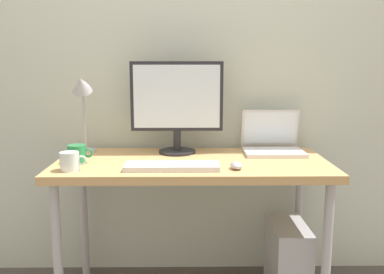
{
  "coord_description": "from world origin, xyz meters",
  "views": [
    {
      "loc": [
        -0.02,
        -2.1,
        1.25
      ],
      "look_at": [
        0.0,
        0.0,
        0.88
      ],
      "focal_mm": 39.74,
      "sensor_mm": 36.0,
      "label": 1
    }
  ],
  "objects_px": {
    "monitor": "(177,102)",
    "glass_cup": "(70,161)",
    "laptop": "(272,142)",
    "computer_tower": "(287,262)",
    "keyboard": "(172,166)",
    "coffee_mug": "(77,154)",
    "desk_lamp": "(82,96)",
    "desk": "(192,174)",
    "mouse": "(236,165)"
  },
  "relations": [
    {
      "from": "desk",
      "to": "laptop",
      "type": "xyz_separation_m",
      "value": [
        0.44,
        0.2,
        0.13
      ]
    },
    {
      "from": "keyboard",
      "to": "glass_cup",
      "type": "relative_size",
      "value": 3.57
    },
    {
      "from": "laptop",
      "to": "monitor",
      "type": "bearing_deg",
      "value": -178.26
    },
    {
      "from": "keyboard",
      "to": "mouse",
      "type": "relative_size",
      "value": 4.89
    },
    {
      "from": "monitor",
      "to": "computer_tower",
      "type": "distance_m",
      "value": 1.03
    },
    {
      "from": "desk_lamp",
      "to": "computer_tower",
      "type": "height_order",
      "value": "desk_lamp"
    },
    {
      "from": "keyboard",
      "to": "coffee_mug",
      "type": "distance_m",
      "value": 0.49
    },
    {
      "from": "monitor",
      "to": "laptop",
      "type": "relative_size",
      "value": 1.55
    },
    {
      "from": "laptop",
      "to": "glass_cup",
      "type": "bearing_deg",
      "value": -158.69
    },
    {
      "from": "desk_lamp",
      "to": "keyboard",
      "type": "distance_m",
      "value": 0.67
    },
    {
      "from": "mouse",
      "to": "glass_cup",
      "type": "relative_size",
      "value": 0.73
    },
    {
      "from": "computer_tower",
      "to": "desk",
      "type": "bearing_deg",
      "value": 178.92
    },
    {
      "from": "laptop",
      "to": "desk_lamp",
      "type": "bearing_deg",
      "value": -179.15
    },
    {
      "from": "laptop",
      "to": "computer_tower",
      "type": "xyz_separation_m",
      "value": [
        0.06,
        -0.21,
        -0.61
      ]
    },
    {
      "from": "desk",
      "to": "desk_lamp",
      "type": "relative_size",
      "value": 3.12
    },
    {
      "from": "coffee_mug",
      "to": "laptop",
      "type": "bearing_deg",
      "value": 13.77
    },
    {
      "from": "monitor",
      "to": "desk_lamp",
      "type": "xyz_separation_m",
      "value": [
        -0.5,
        0.0,
        0.03
      ]
    },
    {
      "from": "keyboard",
      "to": "coffee_mug",
      "type": "height_order",
      "value": "coffee_mug"
    },
    {
      "from": "desk",
      "to": "keyboard",
      "type": "relative_size",
      "value": 3.11
    },
    {
      "from": "keyboard",
      "to": "computer_tower",
      "type": "bearing_deg",
      "value": 15.26
    },
    {
      "from": "glass_cup",
      "to": "coffee_mug",
      "type": "bearing_deg",
      "value": 91.46
    },
    {
      "from": "monitor",
      "to": "glass_cup",
      "type": "distance_m",
      "value": 0.66
    },
    {
      "from": "desk_lamp",
      "to": "mouse",
      "type": "xyz_separation_m",
      "value": [
        0.79,
        -0.36,
        -0.29
      ]
    },
    {
      "from": "desk",
      "to": "glass_cup",
      "type": "height_order",
      "value": "glass_cup"
    },
    {
      "from": "monitor",
      "to": "keyboard",
      "type": "bearing_deg",
      "value": -92.54
    },
    {
      "from": "keyboard",
      "to": "coffee_mug",
      "type": "bearing_deg",
      "value": 165.41
    },
    {
      "from": "laptop",
      "to": "computer_tower",
      "type": "distance_m",
      "value": 0.64
    },
    {
      "from": "desk",
      "to": "keyboard",
      "type": "height_order",
      "value": "keyboard"
    },
    {
      "from": "laptop",
      "to": "mouse",
      "type": "relative_size",
      "value": 3.56
    },
    {
      "from": "glass_cup",
      "to": "desk_lamp",
      "type": "bearing_deg",
      "value": 93.43
    },
    {
      "from": "keyboard",
      "to": "coffee_mug",
      "type": "xyz_separation_m",
      "value": [
        -0.47,
        0.12,
        0.03
      ]
    },
    {
      "from": "laptop",
      "to": "computer_tower",
      "type": "height_order",
      "value": "laptop"
    },
    {
      "from": "keyboard",
      "to": "mouse",
      "type": "xyz_separation_m",
      "value": [
        0.3,
        -0.01,
        0.01
      ]
    },
    {
      "from": "keyboard",
      "to": "laptop",
      "type": "bearing_deg",
      "value": 34.43
    },
    {
      "from": "coffee_mug",
      "to": "computer_tower",
      "type": "bearing_deg",
      "value": 2.2
    },
    {
      "from": "laptop",
      "to": "coffee_mug",
      "type": "distance_m",
      "value": 1.04
    },
    {
      "from": "desk",
      "to": "glass_cup",
      "type": "relative_size",
      "value": 11.11
    },
    {
      "from": "desk",
      "to": "glass_cup",
      "type": "bearing_deg",
      "value": -160.79
    },
    {
      "from": "desk",
      "to": "computer_tower",
      "type": "xyz_separation_m",
      "value": [
        0.5,
        -0.01,
        -0.48
      ]
    },
    {
      "from": "desk_lamp",
      "to": "computer_tower",
      "type": "bearing_deg",
      "value": -9.95
    },
    {
      "from": "coffee_mug",
      "to": "computer_tower",
      "type": "distance_m",
      "value": 1.22
    },
    {
      "from": "monitor",
      "to": "glass_cup",
      "type": "height_order",
      "value": "monitor"
    },
    {
      "from": "desk",
      "to": "mouse",
      "type": "distance_m",
      "value": 0.29
    },
    {
      "from": "monitor",
      "to": "keyboard",
      "type": "height_order",
      "value": "monitor"
    },
    {
      "from": "laptop",
      "to": "mouse",
      "type": "distance_m",
      "value": 0.45
    },
    {
      "from": "monitor",
      "to": "laptop",
      "type": "height_order",
      "value": "monitor"
    },
    {
      "from": "laptop",
      "to": "mouse",
      "type": "height_order",
      "value": "laptop"
    },
    {
      "from": "laptop",
      "to": "keyboard",
      "type": "bearing_deg",
      "value": -145.57
    },
    {
      "from": "mouse",
      "to": "desk_lamp",
      "type": "bearing_deg",
      "value": 155.51
    },
    {
      "from": "monitor",
      "to": "desk_lamp",
      "type": "bearing_deg",
      "value": 179.93
    }
  ]
}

